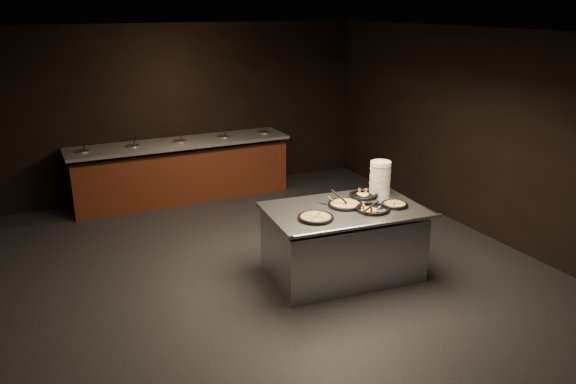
% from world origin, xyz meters
% --- Properties ---
extents(room, '(7.02, 8.02, 2.92)m').
position_xyz_m(room, '(0.00, 0.00, 1.45)').
color(room, black).
rests_on(room, ground).
extents(salad_bar, '(3.70, 0.83, 1.18)m').
position_xyz_m(salad_bar, '(0.00, 3.56, 0.44)').
color(salad_bar, '#512313').
rests_on(salad_bar, ground).
extents(serving_counter, '(1.94, 1.34, 0.88)m').
position_xyz_m(serving_counter, '(0.97, -0.11, 0.42)').
color(serving_counter, '#B8BAC0').
rests_on(serving_counter, ground).
extents(plate_stack, '(0.26, 0.26, 0.42)m').
position_xyz_m(plate_stack, '(1.67, 0.16, 1.09)').
color(plate_stack, silver).
rests_on(plate_stack, serving_counter).
extents(pan_veggie_whole, '(0.42, 0.42, 0.04)m').
position_xyz_m(pan_veggie_whole, '(0.49, -0.28, 0.90)').
color(pan_veggie_whole, black).
rests_on(pan_veggie_whole, serving_counter).
extents(pan_cheese_whole, '(0.42, 0.42, 0.04)m').
position_xyz_m(pan_cheese_whole, '(1.02, -0.05, 0.90)').
color(pan_cheese_whole, black).
rests_on(pan_cheese_whole, serving_counter).
extents(pan_cheese_slices_a, '(0.36, 0.36, 0.04)m').
position_xyz_m(pan_cheese_slices_a, '(1.41, 0.14, 0.90)').
color(pan_cheese_slices_a, black).
rests_on(pan_cheese_slices_a, serving_counter).
extents(pan_cheese_slices_b, '(0.41, 0.41, 0.04)m').
position_xyz_m(pan_cheese_slices_b, '(1.24, -0.33, 0.90)').
color(pan_cheese_slices_b, black).
rests_on(pan_cheese_slices_b, serving_counter).
extents(pan_veggie_slices, '(0.32, 0.32, 0.04)m').
position_xyz_m(pan_veggie_slices, '(1.56, -0.32, 0.90)').
color(pan_veggie_slices, black).
rests_on(pan_veggie_slices, serving_counter).
extents(server_left, '(0.27, 0.30, 0.18)m').
position_xyz_m(server_left, '(0.94, 0.04, 0.96)').
color(server_left, '#B8BAC0').
rests_on(server_left, serving_counter).
extents(server_right, '(0.33, 0.10, 0.16)m').
position_xyz_m(server_right, '(1.17, -0.44, 0.96)').
color(server_right, '#B8BAC0').
rests_on(server_right, serving_counter).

